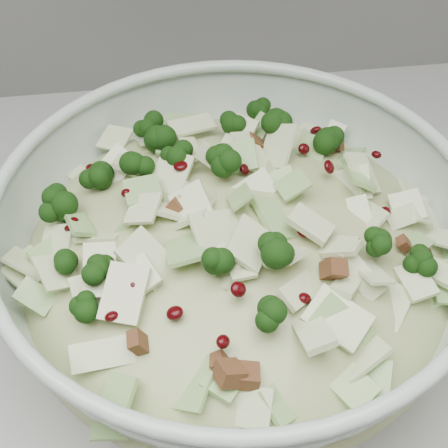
# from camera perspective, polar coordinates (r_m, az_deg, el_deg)

# --- Properties ---
(mixing_bowl) EXTENTS (0.41, 0.41, 0.15)m
(mixing_bowl) POSITION_cam_1_polar(r_m,az_deg,el_deg) (0.51, 1.03, -3.34)
(mixing_bowl) COLOR #B5C8BA
(mixing_bowl) RESTS_ON counter
(salad) EXTENTS (0.45, 0.45, 0.15)m
(salad) POSITION_cam_1_polar(r_m,az_deg,el_deg) (0.49, 1.06, -1.52)
(salad) COLOR #A4AF77
(salad) RESTS_ON mixing_bowl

